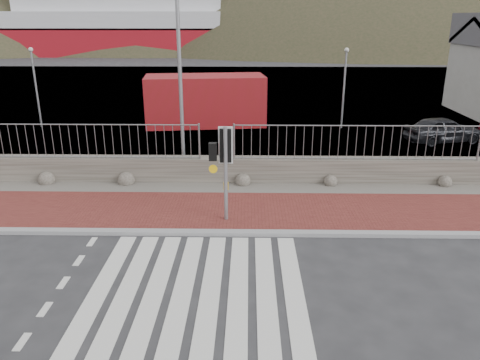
{
  "coord_description": "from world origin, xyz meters",
  "views": [
    {
      "loc": [
        1.1,
        -8.47,
        5.6
      ],
      "look_at": [
        0.89,
        3.0,
        1.58
      ],
      "focal_mm": 35.0,
      "sensor_mm": 36.0,
      "label": 1
    }
  ],
  "objects_px": {
    "streetlight": "(183,54)",
    "shipping_container": "(205,100)",
    "ferry": "(84,18)",
    "car_a": "(443,130)",
    "traffic_signal_far": "(224,154)"
  },
  "relations": [
    {
      "from": "shipping_container",
      "to": "car_a",
      "type": "distance_m",
      "value": 12.02
    },
    {
      "from": "streetlight",
      "to": "shipping_container",
      "type": "bearing_deg",
      "value": 86.25
    },
    {
      "from": "ferry",
      "to": "streetlight",
      "type": "distance_m",
      "value": 64.24
    },
    {
      "from": "streetlight",
      "to": "shipping_container",
      "type": "height_order",
      "value": "streetlight"
    },
    {
      "from": "traffic_signal_far",
      "to": "car_a",
      "type": "bearing_deg",
      "value": -137.48
    },
    {
      "from": "streetlight",
      "to": "shipping_container",
      "type": "distance_m",
      "value": 9.13
    },
    {
      "from": "streetlight",
      "to": "traffic_signal_far",
      "type": "bearing_deg",
      "value": -73.51
    },
    {
      "from": "traffic_signal_far",
      "to": "streetlight",
      "type": "height_order",
      "value": "streetlight"
    },
    {
      "from": "ferry",
      "to": "shipping_container",
      "type": "height_order",
      "value": "ferry"
    },
    {
      "from": "ferry",
      "to": "shipping_container",
      "type": "bearing_deg",
      "value": -65.43
    },
    {
      "from": "ferry",
      "to": "car_a",
      "type": "xyz_separation_m",
      "value": [
        34.83,
        -54.86,
        -4.76
      ]
    },
    {
      "from": "ferry",
      "to": "traffic_signal_far",
      "type": "xyz_separation_m",
      "value": [
        25.08,
        -64.04,
        -3.34
      ]
    },
    {
      "from": "car_a",
      "to": "ferry",
      "type": "bearing_deg",
      "value": 19.01
    },
    {
      "from": "streetlight",
      "to": "car_a",
      "type": "relative_size",
      "value": 2.18
    },
    {
      "from": "streetlight",
      "to": "car_a",
      "type": "height_order",
      "value": "streetlight"
    }
  ]
}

